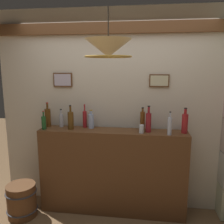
# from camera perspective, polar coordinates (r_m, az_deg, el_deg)

# --- Properties ---
(panelled_rear_partition) EXTENTS (3.19, 0.15, 2.67)m
(panelled_rear_partition) POSITION_cam_1_polar(r_m,az_deg,el_deg) (3.25, 0.69, 1.38)
(panelled_rear_partition) COLOR beige
(panelled_rear_partition) RESTS_ON ground
(bar_shelf_unit) EXTENTS (1.91, 0.32, 1.13)m
(bar_shelf_unit) POSITION_cam_1_polar(r_m,az_deg,el_deg) (3.27, 0.12, -13.97)
(bar_shelf_unit) COLOR brown
(bar_shelf_unit) RESTS_ON ground
(liquor_bottle_vodka) EXTENTS (0.05, 0.05, 0.31)m
(liquor_bottle_vodka) POSITION_cam_1_polar(r_m,az_deg,el_deg) (3.22, -6.49, -1.62)
(liquor_bottle_vodka) COLOR maroon
(liquor_bottle_vodka) RESTS_ON bar_shelf_unit
(liquor_bottle_amaro) EXTENTS (0.06, 0.06, 0.24)m
(liquor_bottle_amaro) POSITION_cam_1_polar(r_m,az_deg,el_deg) (3.31, -11.99, -1.87)
(liquor_bottle_amaro) COLOR silver
(liquor_bottle_amaro) RESTS_ON bar_shelf_unit
(liquor_bottle_brandy) EXTENTS (0.07, 0.07, 0.33)m
(liquor_bottle_brandy) POSITION_cam_1_polar(r_m,az_deg,el_deg) (3.01, 8.65, -2.33)
(liquor_bottle_brandy) COLOR maroon
(liquor_bottle_brandy) RESTS_ON bar_shelf_unit
(liquor_bottle_scotch) EXTENTS (0.08, 0.08, 0.33)m
(liquor_bottle_scotch) POSITION_cam_1_polar(r_m,az_deg,el_deg) (3.36, -15.02, -1.20)
(liquor_bottle_scotch) COLOR #5C3512
(liquor_bottle_scotch) RESTS_ON bar_shelf_unit
(liquor_bottle_gin) EXTENTS (0.05, 0.05, 0.29)m
(liquor_bottle_gin) POSITION_cam_1_polar(r_m,az_deg,el_deg) (2.94, 13.56, -3.22)
(liquor_bottle_gin) COLOR silver
(liquor_bottle_gin) RESTS_ON bar_shelf_unit
(liquor_bottle_sherry) EXTENTS (0.08, 0.08, 0.31)m
(liquor_bottle_sherry) POSITION_cam_1_polar(r_m,az_deg,el_deg) (3.06, 16.93, -2.49)
(liquor_bottle_sherry) COLOR #A42024
(liquor_bottle_sherry) RESTS_ON bar_shelf_unit
(liquor_bottle_rum) EXTENTS (0.06, 0.06, 0.24)m
(liquor_bottle_rum) POSITION_cam_1_polar(r_m,az_deg,el_deg) (3.24, -15.92, -2.41)
(liquor_bottle_rum) COLOR #1B4E23
(liquor_bottle_rum) RESTS_ON bar_shelf_unit
(liquor_bottle_vermouth) EXTENTS (0.08, 0.08, 0.25)m
(liquor_bottle_vermouth) POSITION_cam_1_polar(r_m,az_deg,el_deg) (3.18, -4.99, -2.08)
(liquor_bottle_vermouth) COLOR #A7BCE2
(liquor_bottle_vermouth) RESTS_ON bar_shelf_unit
(liquor_bottle_bourbon) EXTENTS (0.08, 0.08, 0.32)m
(liquor_bottle_bourbon) POSITION_cam_1_polar(r_m,az_deg,el_deg) (3.15, -9.80, -1.91)
(liquor_bottle_bourbon) COLOR #5B3A14
(liquor_bottle_bourbon) RESTS_ON bar_shelf_unit
(liquor_bottle_mezcal) EXTENTS (0.06, 0.06, 0.30)m
(liquor_bottle_mezcal) POSITION_cam_1_polar(r_m,az_deg,el_deg) (3.10, 7.26, -2.01)
(liquor_bottle_mezcal) COLOR brown
(liquor_bottle_mezcal) RESTS_ON bar_shelf_unit
(glass_tumbler_rocks) EXTENTS (0.06, 0.06, 0.10)m
(glass_tumbler_rocks) POSITION_cam_1_polar(r_m,az_deg,el_deg) (2.98, 7.01, -4.01)
(glass_tumbler_rocks) COLOR silver
(glass_tumbler_rocks) RESTS_ON bar_shelf_unit
(pendant_lamp) EXTENTS (0.43, 0.43, 0.44)m
(pendant_lamp) POSITION_cam_1_polar(r_m,az_deg,el_deg) (2.24, -0.88, 14.78)
(pendant_lamp) COLOR beige
(wooden_barrel) EXTENTS (0.40, 0.40, 0.44)m
(wooden_barrel) POSITION_cam_1_polar(r_m,az_deg,el_deg) (3.53, -20.66, -19.06)
(wooden_barrel) COLOR brown
(wooden_barrel) RESTS_ON ground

